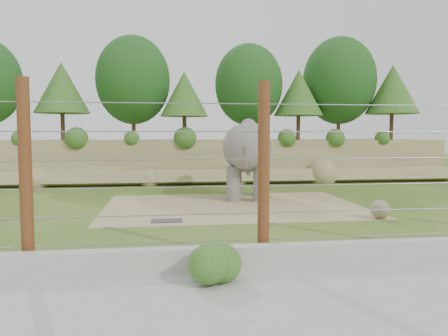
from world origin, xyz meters
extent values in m
plane|color=#315B18|center=(0.00, 0.00, 0.00)|extent=(90.00, 90.00, 0.00)
cube|color=olive|center=(0.00, 13.00, 1.25)|extent=(30.00, 4.00, 2.50)
cube|color=olive|center=(0.00, 10.70, 0.35)|extent=(30.00, 1.37, 1.07)
cylinder|color=#3F2B19|center=(-8.00, 12.50, 3.29)|extent=(0.24, 0.24, 1.58)
sphere|color=#194A1A|center=(-8.00, 12.50, 5.42)|extent=(3.60, 3.60, 3.60)
cylinder|color=#3F2B19|center=(-4.00, 13.00, 3.46)|extent=(0.24, 0.24, 1.92)
sphere|color=#194A1A|center=(-4.00, 13.00, 6.07)|extent=(4.40, 4.40, 4.40)
cylinder|color=#3F2B19|center=(-1.00, 11.80, 3.20)|extent=(0.24, 0.24, 1.40)
sphere|color=#194A1A|center=(-1.00, 11.80, 5.10)|extent=(3.20, 3.20, 3.20)
cylinder|color=#3F2B19|center=(3.00, 12.80, 3.41)|extent=(0.24, 0.24, 1.82)
sphere|color=#194A1A|center=(3.00, 12.80, 5.88)|extent=(4.16, 4.16, 4.16)
cylinder|color=#3F2B19|center=(6.00, 12.20, 3.25)|extent=(0.24, 0.24, 1.50)
sphere|color=#194A1A|center=(6.00, 12.20, 5.29)|extent=(3.44, 3.44, 3.44)
cylinder|color=#3F2B19|center=(9.00, 13.20, 3.51)|extent=(0.24, 0.24, 2.03)
sphere|color=#194A1A|center=(9.00, 13.20, 6.27)|extent=(4.64, 4.64, 4.64)
cylinder|color=#3F2B19|center=(12.00, 12.00, 3.32)|extent=(0.24, 0.24, 1.64)
sphere|color=#194A1A|center=(12.00, 12.00, 5.55)|extent=(3.76, 3.76, 3.76)
cube|color=tan|center=(0.50, 3.00, 0.01)|extent=(10.00, 7.00, 0.02)
cube|color=#262628|center=(-2.12, 0.24, 0.04)|extent=(1.00, 0.60, 0.03)
sphere|color=#7C6E5D|center=(4.96, -0.30, 0.34)|extent=(0.63, 0.63, 0.63)
cube|color=#A2A096|center=(0.00, -5.00, 0.25)|extent=(26.00, 0.35, 0.50)
cube|color=#A2A096|center=(0.00, -7.00, 0.01)|extent=(26.00, 4.00, 0.01)
cylinder|color=#552413|center=(-5.00, -4.50, 2.00)|extent=(0.26, 0.26, 4.00)
cylinder|color=#552413|center=(0.00, -4.50, 2.00)|extent=(0.26, 0.26, 4.00)
cylinder|color=gray|center=(0.00, -4.50, 0.50)|extent=(20.00, 0.02, 0.02)
cylinder|color=gray|center=(0.00, -4.50, 1.10)|extent=(20.00, 0.02, 0.02)
cylinder|color=gray|center=(0.00, -4.50, 1.70)|extent=(20.00, 0.02, 0.02)
cylinder|color=gray|center=(0.00, -4.50, 2.30)|extent=(20.00, 0.02, 0.02)
cylinder|color=gray|center=(0.00, -4.50, 2.90)|extent=(20.00, 0.02, 0.02)
cylinder|color=gray|center=(0.00, -4.50, 3.50)|extent=(20.00, 0.02, 0.02)
sphere|color=#26581B|center=(-1.26, -5.80, 0.41)|extent=(0.79, 0.79, 0.79)
camera|label=1|loc=(-2.16, -13.88, 2.84)|focal=35.00mm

